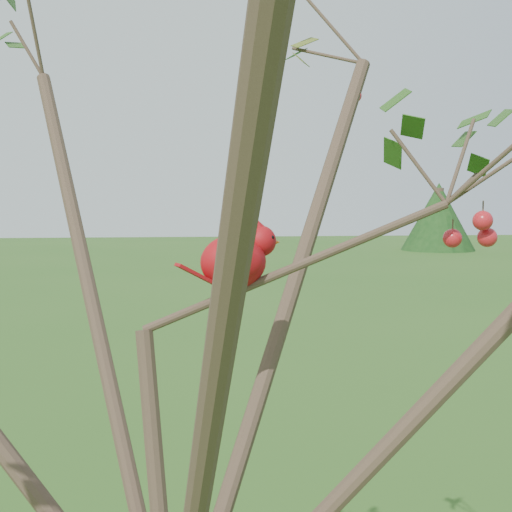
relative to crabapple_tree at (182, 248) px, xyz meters
The scene contains 3 objects.
crabapple_tree is the anchor object (origin of this frame).
cardinal 0.16m from the crabapple_tree, 45.77° to the left, with size 0.22×0.14×0.16m.
distant_trees 24.20m from the crabapple_tree, 98.18° to the left, with size 40.53×8.87×3.22m.
Camera 1 is at (0.02, -1.17, 2.20)m, focal length 45.00 mm.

